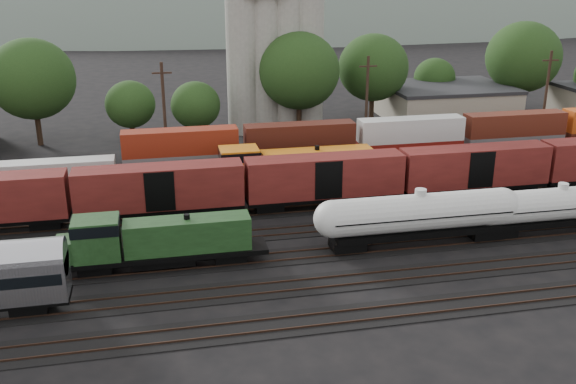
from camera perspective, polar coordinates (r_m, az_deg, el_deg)
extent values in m
plane|color=black|center=(56.86, 2.27, -3.38)|extent=(600.00, 600.00, 0.00)
cube|color=black|center=(43.99, 7.09, -10.80)|extent=(180.00, 3.20, 0.08)
cube|color=#382319|center=(43.37, 7.40, -11.17)|extent=(180.00, 0.08, 0.16)
cube|color=#382319|center=(44.53, 6.79, -10.26)|extent=(180.00, 0.08, 0.16)
cube|color=black|center=(48.14, 5.18, -7.88)|extent=(180.00, 3.20, 0.08)
cube|color=#382319|center=(47.49, 5.43, -8.18)|extent=(180.00, 0.08, 0.16)
cube|color=#382319|center=(48.71, 4.94, -7.42)|extent=(180.00, 0.08, 0.16)
cube|color=black|center=(52.44, 3.60, -5.43)|extent=(180.00, 3.20, 0.08)
cube|color=#382319|center=(51.78, 3.81, -5.67)|extent=(180.00, 0.08, 0.16)
cube|color=#382319|center=(53.03, 3.40, -5.03)|extent=(180.00, 0.08, 0.16)
cube|color=black|center=(56.85, 2.27, -3.34)|extent=(180.00, 3.20, 0.08)
cube|color=#382319|center=(56.18, 2.45, -3.55)|extent=(180.00, 0.08, 0.16)
cube|color=#382319|center=(57.46, 2.10, -3.00)|extent=(180.00, 0.08, 0.16)
cube|color=black|center=(61.35, 1.14, -1.56)|extent=(180.00, 3.20, 0.08)
cube|color=#382319|center=(60.67, 1.29, -1.73)|extent=(180.00, 0.08, 0.16)
cube|color=#382319|center=(61.98, 0.99, -1.26)|extent=(180.00, 0.08, 0.16)
cube|color=black|center=(65.93, 0.17, -0.03)|extent=(180.00, 3.20, 0.08)
cube|color=#382319|center=(65.24, 0.30, -0.17)|extent=(180.00, 0.08, 0.16)
cube|color=#382319|center=(66.56, 0.04, 0.24)|extent=(180.00, 0.08, 0.16)
cube|color=black|center=(70.56, -0.68, 1.31)|extent=(180.00, 3.20, 0.08)
cube|color=#382319|center=(69.87, -0.56, 1.19)|extent=(180.00, 0.08, 0.16)
cube|color=#382319|center=(71.20, -0.79, 1.55)|extent=(180.00, 0.08, 0.16)
cube|color=black|center=(50.30, -11.00, -5.41)|extent=(15.95, 2.72, 0.38)
cube|color=black|center=(50.48, -10.97, -5.84)|extent=(4.69, 2.06, 0.75)
cube|color=#1C3E1A|center=(49.75, -8.90, -3.73)|extent=(9.57, 2.25, 2.53)
cube|color=#1C3E1A|center=(49.85, -16.63, -3.95)|extent=(3.38, 2.72, 3.10)
cube|color=black|center=(49.48, -16.74, -2.90)|extent=(3.47, 2.81, 0.84)
cube|color=#1C3E1A|center=(50.40, -19.09, -4.84)|extent=(1.50, 2.25, 1.69)
cylinder|color=black|center=(49.21, -8.99, -2.23)|extent=(0.47, 0.47, 0.47)
cube|color=black|center=(50.84, -16.74, -6.40)|extent=(2.44, 1.88, 0.66)
cube|color=black|center=(50.80, -5.17, -5.61)|extent=(2.44, 1.88, 0.66)
cylinder|color=silver|center=(53.71, 11.59, -1.76)|extent=(14.81, 3.05, 3.05)
sphere|color=silver|center=(51.33, 3.95, -2.42)|extent=(3.05, 3.05, 3.05)
sphere|color=silver|center=(56.97, 18.46, -1.15)|extent=(3.05, 3.05, 3.05)
cylinder|color=silver|center=(53.12, 11.71, -0.02)|extent=(0.95, 0.95, 0.53)
cube|color=black|center=(53.71, 11.59, -1.76)|extent=(15.15, 3.20, 0.08)
cube|color=black|center=(54.34, 11.47, -3.42)|extent=(14.31, 2.31, 0.53)
cube|color=black|center=(52.59, 5.31, -4.64)|extent=(2.74, 2.10, 0.74)
cube|color=black|center=(57.15, 17.04, -3.43)|extent=(2.74, 2.10, 0.74)
cylinder|color=silver|center=(60.00, 23.08, -0.94)|extent=(13.55, 2.79, 2.79)
sphere|color=silver|center=(56.48, 17.41, -1.47)|extent=(2.79, 2.79, 2.79)
cylinder|color=silver|center=(59.51, 23.28, 0.50)|extent=(0.87, 0.87, 0.48)
cube|color=black|center=(60.00, 23.08, -0.94)|extent=(13.85, 2.92, 0.08)
cube|color=black|center=(60.52, 22.89, -2.30)|extent=(13.08, 2.12, 0.48)
cube|color=black|center=(57.84, 18.27, -3.33)|extent=(2.50, 1.92, 0.67)
cube|color=black|center=(46.99, -21.94, -9.28)|extent=(2.41, 1.85, 0.65)
cube|color=black|center=(65.60, 0.63, 1.09)|extent=(18.99, 3.06, 0.42)
cube|color=black|center=(65.76, 0.63, 0.70)|extent=(5.27, 2.32, 0.84)
cube|color=orange|center=(65.61, 2.58, 2.58)|extent=(11.39, 2.53, 2.85)
cube|color=orange|center=(64.07, -4.35, 2.41)|extent=(3.80, 3.06, 3.48)
cube|color=black|center=(63.75, -4.37, 3.36)|extent=(3.90, 3.16, 0.95)
cube|color=orange|center=(64.04, -6.69, 1.58)|extent=(1.69, 2.53, 1.90)
cylinder|color=black|center=(65.17, 2.61, 3.91)|extent=(0.53, 0.53, 0.53)
cube|color=black|center=(64.85, -4.62, 0.16)|extent=(2.74, 2.11, 0.74)
cube|color=black|center=(67.33, 5.69, 0.87)|extent=(2.74, 2.11, 0.74)
cube|color=black|center=(59.55, -11.22, -1.43)|extent=(15.00, 2.60, 0.40)
cube|color=#5C1916|center=(58.84, -11.36, 0.48)|extent=(15.00, 2.90, 3.80)
cube|color=black|center=(61.47, 3.25, -0.39)|extent=(15.00, 2.60, 0.40)
cube|color=#5C1916|center=(60.79, 3.29, 1.47)|extent=(15.00, 2.90, 3.80)
cube|color=black|center=(66.98, 16.08, 0.55)|extent=(15.00, 2.60, 0.40)
cube|color=#5C1916|center=(66.35, 16.25, 2.26)|extent=(15.00, 2.90, 3.80)
cube|color=black|center=(70.42, -0.68, 1.66)|extent=(160.00, 2.60, 0.60)
cube|color=silver|center=(69.53, -20.02, 1.60)|extent=(12.00, 2.40, 2.60)
cube|color=slate|center=(68.77, -9.43, 2.35)|extent=(12.00, 2.40, 2.60)
cube|color=maroon|center=(68.05, -9.55, 4.44)|extent=(12.00, 2.40, 2.60)
cube|color=#4D5051|center=(70.37, 1.03, 3.01)|extent=(12.00, 2.40, 2.60)
cube|color=#41170F|center=(69.67, 1.04, 5.06)|extent=(12.00, 2.40, 2.60)
cube|color=maroon|center=(74.17, 10.74, 3.54)|extent=(12.00, 2.40, 2.60)
cube|color=silver|center=(73.51, 10.86, 5.49)|extent=(12.00, 2.40, 2.60)
cube|color=#5C5F62|center=(79.87, 19.29, 3.92)|extent=(12.00, 2.40, 2.60)
cube|color=#572014|center=(79.26, 19.50, 5.73)|extent=(12.00, 2.40, 2.60)
cylinder|color=#99968C|center=(88.53, -4.04, 10.99)|extent=(4.40, 4.40, 18.00)
cylinder|color=#99968C|center=(88.99, -2.09, 11.07)|extent=(4.40, 4.40, 18.00)
cylinder|color=#99968C|center=(89.54, -0.16, 11.14)|extent=(4.40, 4.40, 18.00)
cylinder|color=#99968C|center=(90.19, 1.74, 11.19)|extent=(4.40, 4.40, 18.00)
cube|color=#9E937F|center=(100.56, 13.82, 7.64)|extent=(18.00, 14.00, 4.60)
cube|color=#232326|center=(100.09, 13.94, 9.06)|extent=(18.36, 14.28, 0.50)
cylinder|color=black|center=(89.09, -21.27, 5.15)|extent=(0.70, 0.70, 3.94)
ellipsoid|color=#223F17|center=(87.82, -21.80, 9.32)|extent=(10.69, 10.69, 10.13)
cylinder|color=black|center=(86.66, -13.64, 5.02)|extent=(0.70, 0.70, 2.36)
ellipsoid|color=#223F17|center=(85.78, -13.85, 7.58)|extent=(6.41, 6.41, 6.07)
cylinder|color=black|center=(84.77, -8.09, 5.06)|extent=(0.70, 0.70, 2.35)
ellipsoid|color=#223F17|center=(83.88, -8.22, 7.66)|extent=(6.37, 6.37, 6.03)
cylinder|color=black|center=(88.57, 0.98, 6.43)|extent=(0.70, 0.70, 4.00)
ellipsoid|color=#223F17|center=(87.28, 1.01, 10.72)|extent=(10.85, 10.85, 10.28)
cylinder|color=black|center=(95.92, 7.42, 7.21)|extent=(0.70, 0.70, 3.73)
ellipsoid|color=#223F17|center=(94.79, 7.59, 10.92)|extent=(10.14, 10.14, 9.60)
cylinder|color=black|center=(106.22, 12.73, 7.73)|extent=(0.70, 0.70, 2.40)
ellipsoid|color=#223F17|center=(105.50, 12.89, 9.87)|extent=(6.51, 6.51, 6.17)
cylinder|color=black|center=(106.09, 19.75, 7.52)|extent=(0.70, 0.70, 4.11)
ellipsoid|color=#223F17|center=(105.00, 20.19, 11.20)|extent=(11.15, 11.15, 10.56)
cylinder|color=black|center=(74.51, -10.92, 6.70)|extent=(0.36, 0.36, 12.00)
cube|color=black|center=(73.62, -11.16, 10.34)|extent=(2.20, 0.18, 0.18)
cylinder|color=black|center=(78.57, 6.99, 7.57)|extent=(0.36, 0.36, 12.00)
cube|color=black|center=(77.73, 7.13, 11.03)|extent=(2.20, 0.18, 0.18)
cylinder|color=black|center=(89.15, 21.91, 7.74)|extent=(0.36, 0.36, 12.00)
cube|color=black|center=(88.40, 22.31, 10.78)|extent=(2.20, 0.18, 0.18)
ellipsoid|color=#59665B|center=(318.39, -2.21, 11.48)|extent=(520.00, 286.00, 130.00)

